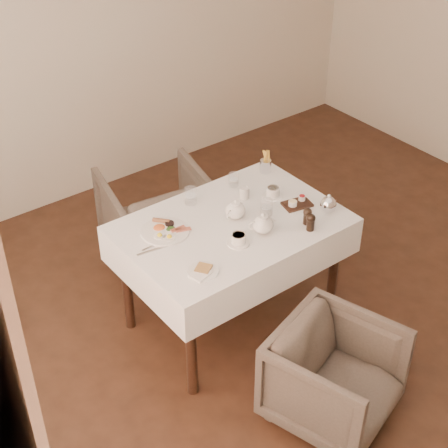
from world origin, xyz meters
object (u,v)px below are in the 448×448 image
Objects in this scene: armchair_near at (335,377)px; teapot_centre at (235,209)px; table at (231,239)px; breakfast_plate at (165,230)px; armchair_far at (157,216)px.

armchair_near is 3.88× the size of teapot_centre.
armchair_near is at bearing -91.49° from table.
armchair_near is (-0.02, -0.92, -0.35)m from table.
teapot_centre reaches higher than table.
teapot_centre is (0.07, 0.95, 0.54)m from armchair_near.
breakfast_plate reaches higher than armchair_near.
table reaches higher than armchair_near.
teapot_centre is (0.40, -0.14, 0.05)m from breakfast_plate.
teapot_centre is (0.05, 0.02, 0.18)m from table.
armchair_far is 0.97m from teapot_centre.
armchair_far is 4.45× the size of teapot_centre.
breakfast_plate is at bearing 74.25° from armchair_far.
teapot_centre is at bearing 104.28° from armchair_far.
table is 0.99m from armchair_near.
armchair_far is at bearing 74.91° from teapot_centre.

